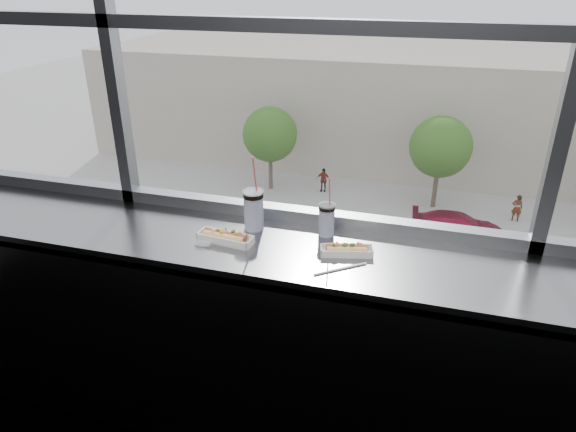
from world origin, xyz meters
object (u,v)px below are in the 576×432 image
(soda_cup_left, at_px, (254,208))
(car_far_b, at_px, (458,223))
(car_near_a, at_px, (137,254))
(loose_straw, at_px, (340,269))
(car_near_c, at_px, (369,294))
(tree_left, at_px, (270,135))
(tree_center, at_px, (441,147))
(pedestrian_a, at_px, (323,177))
(soda_cup_right, at_px, (327,218))
(wrapper, at_px, (203,243))
(car_near_d, at_px, (558,320))
(hotdog_tray_left, at_px, (226,237))
(pedestrian_c, at_px, (517,205))
(hotdog_tray_right, at_px, (347,250))

(soda_cup_left, height_order, car_far_b, soda_cup_left)
(car_far_b, height_order, car_near_a, car_near_a)
(loose_straw, bearing_deg, car_near_c, 56.73)
(tree_left, bearing_deg, tree_center, 0.00)
(pedestrian_a, bearing_deg, soda_cup_right, -77.80)
(wrapper, height_order, car_near_d, wrapper)
(hotdog_tray_left, relative_size, car_near_a, 0.04)
(pedestrian_a, bearing_deg, soda_cup_left, -78.47)
(pedestrian_c, xyz_separation_m, tree_center, (-4.66, 0.69, 2.87))
(car_near_c, xyz_separation_m, car_near_a, (-10.99, 0.00, 0.13))
(car_near_c, relative_size, tree_center, 0.96)
(car_near_a, bearing_deg, tree_center, -44.58)
(loose_straw, relative_size, car_near_a, 0.04)
(car_near_a, xyz_separation_m, pedestrian_a, (6.20, 12.50, -0.11))
(tree_left, xyz_separation_m, tree_center, (10.52, 0.00, 0.13))
(car_near_d, xyz_separation_m, car_near_a, (-18.22, 0.00, -0.08))
(car_far_b, bearing_deg, car_near_c, 152.30)
(car_near_a, bearing_deg, pedestrian_c, -54.46)
(soda_cup_left, xyz_separation_m, car_near_c, (-1.05, 16.15, -11.23))
(car_far_b, relative_size, car_near_a, 0.91)
(soda_cup_left, bearing_deg, car_near_c, 93.72)
(tree_center, bearing_deg, pedestrian_c, -8.39)
(pedestrian_a, bearing_deg, car_near_a, -116.38)
(tree_center, bearing_deg, car_near_a, -137.87)
(wrapper, bearing_deg, tree_center, 87.21)
(loose_straw, distance_m, tree_center, 29.58)
(soda_cup_left, xyz_separation_m, loose_straw, (0.47, -0.25, -0.10))
(soda_cup_left, height_order, soda_cup_right, soda_cup_left)
(car_near_a, relative_size, tree_left, 1.14)
(wrapper, relative_size, car_near_a, 0.01)
(car_near_a, bearing_deg, hotdog_tray_right, -139.17)
(wrapper, relative_size, tree_left, 0.02)
(hotdog_tray_left, xyz_separation_m, pedestrian_a, (-5.76, 28.81, -11.13))
(soda_cup_left, distance_m, soda_cup_right, 0.34)
(hotdog_tray_right, xyz_separation_m, soda_cup_left, (-0.47, 0.12, 0.08))
(soda_cup_left, bearing_deg, hotdog_tray_right, -14.55)
(soda_cup_right, relative_size, loose_straw, 1.21)
(hotdog_tray_left, distance_m, pedestrian_c, 30.37)
(soda_cup_left, height_order, wrapper, soda_cup_left)
(loose_straw, bearing_deg, soda_cup_left, 112.75)
(hotdog_tray_left, relative_size, car_near_d, 0.04)
(car_near_d, xyz_separation_m, pedestrian_a, (-12.02, 12.50, -0.19))
(hotdog_tray_right, bearing_deg, car_near_a, 113.23)
(wrapper, xyz_separation_m, car_near_c, (-0.89, 16.37, -11.13))
(pedestrian_a, distance_m, tree_center, 7.65)
(hotdog_tray_right, height_order, car_near_d, hotdog_tray_right)
(hotdog_tray_left, xyz_separation_m, tree_center, (1.30, 28.31, -8.25))
(hotdog_tray_right, bearing_deg, car_near_c, 81.00)
(car_near_a, height_order, pedestrian_c, car_near_a)
(soda_cup_right, bearing_deg, car_near_c, 94.94)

